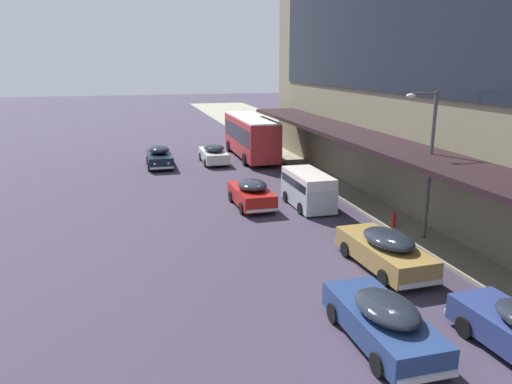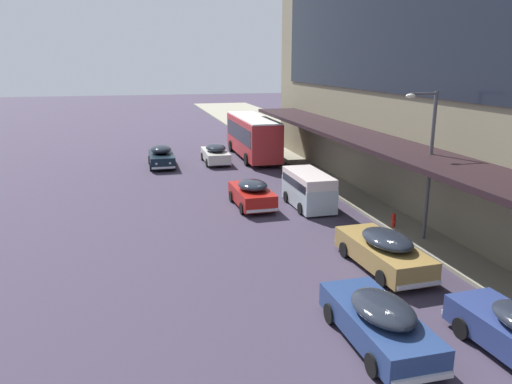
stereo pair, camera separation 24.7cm
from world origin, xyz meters
TOP-DOWN VIEW (x-y plane):
  - transit_bus_kerbside_front at (4.12, 35.30)m, footprint 2.75×10.13m
  - sedan_lead_near at (3.56, 11.43)m, footprint 2.14×5.08m
  - sedan_trailing_near at (-3.57, 33.48)m, footprint 1.96×4.59m
  - sedan_oncoming_rear at (0.70, 33.80)m, footprint 1.94×4.70m
  - sedan_lead_mid at (0.83, 6.56)m, footprint 1.95×4.77m
  - sedan_trailing_mid at (0.61, 21.06)m, footprint 2.01×4.34m
  - vw_van at (3.65, 20.39)m, footprint 1.93×4.56m
  - street_lamp at (6.64, 13.75)m, footprint 1.50×0.28m
  - fire_hydrant at (6.31, 15.59)m, footprint 0.20×0.40m

SIDE VIEW (x-z plane):
  - fire_hydrant at x=6.31m, z-range 0.14..0.84m
  - sedan_lead_mid at x=0.83m, z-range 0.00..1.48m
  - sedan_oncoming_rear at x=0.70m, z-range -0.01..1.55m
  - sedan_trailing_mid at x=0.61m, z-range 0.00..1.55m
  - sedan_lead_near at x=3.56m, z-range 0.00..1.56m
  - sedan_trailing_near at x=-3.57m, z-range -0.02..1.63m
  - vw_van at x=3.65m, z-range 0.12..2.08m
  - transit_bus_kerbside_front at x=4.12m, z-range 0.25..3.68m
  - street_lamp at x=6.64m, z-range 0.71..7.25m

